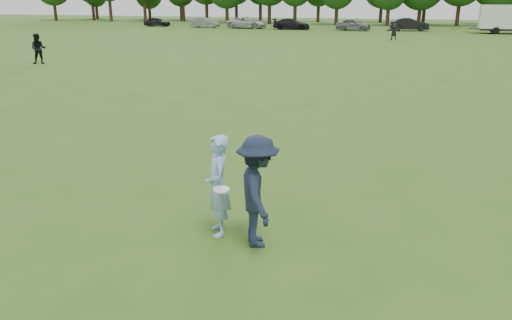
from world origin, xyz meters
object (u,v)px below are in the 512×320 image
object	(u,v)px
thrower	(218,186)
player_far_a	(39,49)
car_b	(204,23)
car_a	(157,22)
player_far_d	(394,31)
car_e	(353,25)
car_d	(291,24)
car_c	(247,23)
car_f	(409,25)
defender	(258,192)

from	to	relation	value
thrower	player_far_a	bearing A→B (deg)	-163.68
player_far_a	car_b	distance (m)	40.98
thrower	car_a	world-z (taller)	thrower
player_far_d	car_e	bearing A→B (deg)	124.41
car_d	player_far_d	bearing A→B (deg)	-140.19
car_c	car_e	bearing A→B (deg)	-90.95
car_d	car_e	xyz separation A→B (m)	(8.03, 0.17, 0.04)
car_d	car_f	world-z (taller)	car_f
car_f	car_d	bearing A→B (deg)	90.11
defender	car_a	bearing A→B (deg)	3.91
defender	player_far_a	bearing A→B (deg)	21.27
thrower	car_a	size ratio (longest dim) A/B	0.46
thrower	car_b	bearing A→B (deg)	173.59
player_far_d	car_d	xyz separation A→B (m)	(-13.77, 13.64, -0.13)
car_b	car_c	distance (m)	6.25
player_far_a	car_c	distance (m)	40.58
car_b	car_e	size ratio (longest dim) A/B	0.97
car_c	car_d	xyz separation A→B (m)	(6.40, -0.74, -0.06)
player_far_a	car_b	xyz separation A→B (m)	(-6.53, 40.46, -0.24)
thrower	car_f	world-z (taller)	thrower
defender	player_far_d	world-z (taller)	defender
player_far_d	car_d	size ratio (longest dim) A/B	0.34
car_a	player_far_d	bearing A→B (deg)	-119.59
car_e	car_d	bearing A→B (deg)	96.42
thrower	car_d	size ratio (longest dim) A/B	0.37
player_far_d	car_b	bearing A→B (deg)	163.50
car_f	defender	bearing A→B (deg)	172.67
car_d	car_e	size ratio (longest dim) A/B	1.11
defender	car_d	world-z (taller)	defender
player_far_a	car_b	world-z (taller)	player_far_a
car_e	car_b	bearing A→B (deg)	93.93
player_far_a	car_f	world-z (taller)	player_far_a
thrower	player_far_a	size ratio (longest dim) A/B	0.95
car_f	player_far_d	bearing A→B (deg)	169.49
player_far_a	car_f	bearing A→B (deg)	32.55
car_c	car_e	distance (m)	14.45
car_c	car_f	size ratio (longest dim) A/B	1.14
defender	car_b	bearing A→B (deg)	-1.75
defender	car_e	xyz separation A→B (m)	(-6.15, 58.66, -0.20)
car_b	car_a	bearing A→B (deg)	90.31
car_a	car_b	bearing A→B (deg)	-101.47
car_b	car_c	world-z (taller)	car_c
player_far_d	car_c	size ratio (longest dim) A/B	0.30
defender	car_f	distance (m)	60.27
defender	car_c	world-z (taller)	defender
thrower	player_far_d	world-z (taller)	thrower
player_far_a	defender	bearing A→B (deg)	-73.35
player_far_a	player_far_d	size ratio (longest dim) A/B	1.13
defender	car_d	bearing A→B (deg)	-12.54
thrower	car_f	xyz separation A→B (m)	(1.36, 60.10, -0.10)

